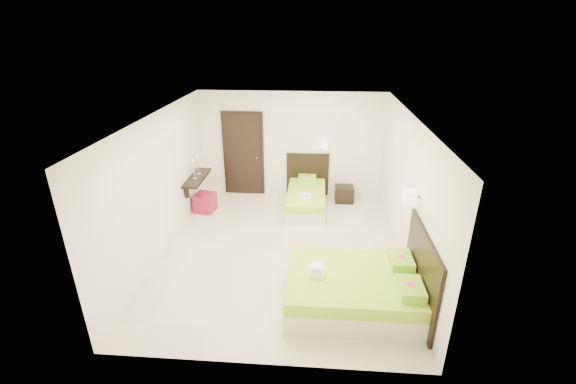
# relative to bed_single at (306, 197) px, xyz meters

# --- Properties ---
(floor) EXTENTS (5.50, 5.50, 0.00)m
(floor) POSITION_rel_bed_single_xyz_m (-0.41, -1.95, -0.27)
(floor) COLOR beige
(floor) RESTS_ON ground
(bed_single) EXTENTS (1.06, 1.76, 1.45)m
(bed_single) POSITION_rel_bed_single_xyz_m (0.00, 0.00, 0.00)
(bed_single) COLOR beige
(bed_single) RESTS_ON ground
(bed_double) EXTENTS (2.04, 1.73, 1.68)m
(bed_double) POSITION_rel_bed_single_xyz_m (0.90, -3.42, 0.04)
(bed_double) COLOR beige
(bed_double) RESTS_ON ground
(nightstand) EXTENTS (0.45, 0.40, 0.39)m
(nightstand) POSITION_rel_bed_single_xyz_m (0.92, 0.42, -0.07)
(nightstand) COLOR black
(nightstand) RESTS_ON ground
(ottoman) EXTENTS (0.50, 0.50, 0.43)m
(ottoman) POSITION_rel_bed_single_xyz_m (-2.35, -0.37, -0.05)
(ottoman) COLOR maroon
(ottoman) RESTS_ON ground
(door) EXTENTS (1.02, 0.15, 2.14)m
(door) POSITION_rel_bed_single_xyz_m (-1.61, 0.75, 0.78)
(door) COLOR black
(door) RESTS_ON ground
(console_shelf) EXTENTS (0.35, 1.20, 0.78)m
(console_shelf) POSITION_rel_bed_single_xyz_m (-2.50, -0.35, 0.55)
(console_shelf) COLOR black
(console_shelf) RESTS_ON ground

